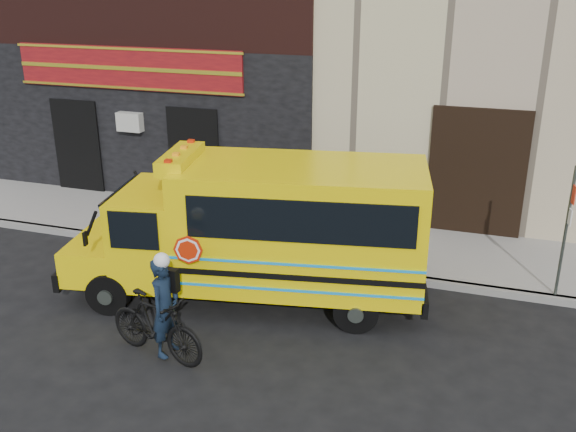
# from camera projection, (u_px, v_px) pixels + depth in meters

# --- Properties ---
(ground) EXTENTS (120.00, 120.00, 0.00)m
(ground) POSITION_uv_depth(u_px,v_px,m) (228.00, 321.00, 11.78)
(ground) COLOR black
(ground) RESTS_ON ground
(curb) EXTENTS (40.00, 0.20, 0.15)m
(curb) POSITION_uv_depth(u_px,v_px,m) (274.00, 261.00, 14.06)
(curb) COLOR gray
(curb) RESTS_ON ground
(sidewalk) EXTENTS (40.00, 3.00, 0.15)m
(sidewalk) POSITION_uv_depth(u_px,v_px,m) (295.00, 236.00, 15.40)
(sidewalk) COLOR gray
(sidewalk) RESTS_ON ground
(school_bus) EXTENTS (7.16, 3.29, 2.92)m
(school_bus) POSITION_uv_depth(u_px,v_px,m) (266.00, 228.00, 12.05)
(school_bus) COLOR black
(school_bus) RESTS_ON ground
(sign_pole) EXTENTS (0.07, 0.24, 2.75)m
(sign_pole) POSITION_uv_depth(u_px,v_px,m) (566.00, 229.00, 11.92)
(sign_pole) COLOR #454E47
(sign_pole) RESTS_ON ground
(bicycle) EXTENTS (1.99, 0.98, 1.15)m
(bicycle) POSITION_uv_depth(u_px,v_px,m) (156.00, 326.00, 10.52)
(bicycle) COLOR black
(bicycle) RESTS_ON ground
(cyclist) EXTENTS (0.47, 0.66, 1.71)m
(cyclist) POSITION_uv_depth(u_px,v_px,m) (165.00, 310.00, 10.45)
(cyclist) COLOR black
(cyclist) RESTS_ON ground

